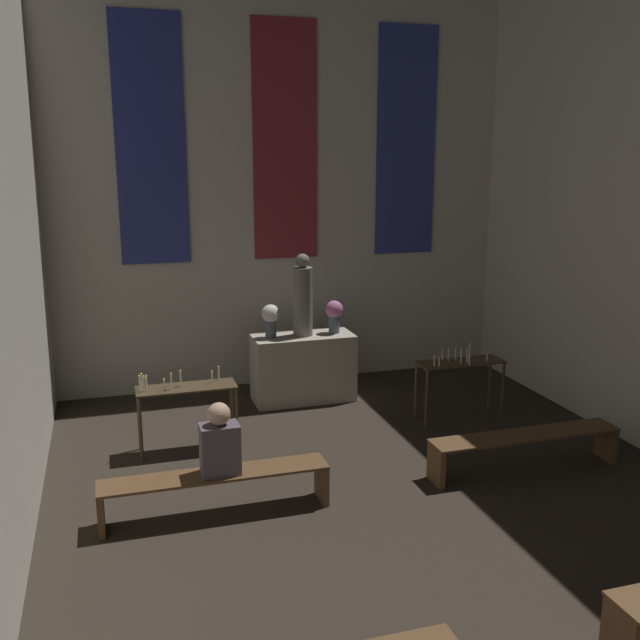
% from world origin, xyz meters
% --- Properties ---
extents(wall_back, '(6.79, 0.16, 5.82)m').
position_xyz_m(wall_back, '(0.00, 10.94, 2.94)').
color(wall_back, beige).
rests_on(wall_back, ground_plane).
extents(altar, '(1.37, 0.61, 0.92)m').
position_xyz_m(altar, '(0.00, 9.98, 0.46)').
color(altar, '#ADA38E').
rests_on(altar, ground_plane).
extents(statue, '(0.26, 0.26, 1.11)m').
position_xyz_m(statue, '(0.00, 9.98, 1.44)').
color(statue, slate).
rests_on(statue, altar).
extents(flower_vase_left, '(0.24, 0.24, 0.45)m').
position_xyz_m(flower_vase_left, '(-0.45, 9.98, 1.20)').
color(flower_vase_left, '#4C5666').
rests_on(flower_vase_left, altar).
extents(flower_vase_right, '(0.24, 0.24, 0.45)m').
position_xyz_m(flower_vase_right, '(0.45, 9.98, 1.20)').
color(flower_vase_right, '#4C5666').
rests_on(flower_vase_right, altar).
extents(candle_rack_left, '(1.12, 0.38, 0.96)m').
position_xyz_m(candle_rack_left, '(-1.74, 8.71, 0.64)').
color(candle_rack_left, '#473823').
rests_on(candle_rack_left, ground_plane).
extents(candle_rack_right, '(1.12, 0.38, 0.96)m').
position_xyz_m(candle_rack_right, '(1.72, 8.71, 0.64)').
color(candle_rack_right, '#473823').
rests_on(candle_rack_right, ground_plane).
extents(pew_back_left, '(2.14, 0.36, 0.42)m').
position_xyz_m(pew_back_left, '(-1.66, 7.09, 0.32)').
color(pew_back_left, brown).
rests_on(pew_back_left, ground_plane).
extents(pew_back_right, '(2.14, 0.36, 0.42)m').
position_xyz_m(pew_back_right, '(1.66, 7.09, 0.32)').
color(pew_back_right, brown).
rests_on(pew_back_right, ground_plane).
extents(person_seated, '(0.36, 0.24, 0.69)m').
position_xyz_m(person_seated, '(-1.61, 7.09, 0.73)').
color(person_seated, '#564C56').
rests_on(person_seated, pew_back_left).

